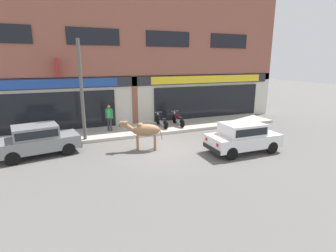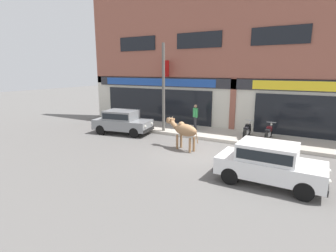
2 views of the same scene
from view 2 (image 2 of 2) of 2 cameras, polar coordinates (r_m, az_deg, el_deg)
ground_plane at (r=12.79m, az=7.21°, el=-5.79°), size 90.00×90.00×0.00m
sidewalk at (r=16.08m, az=12.21°, el=-1.92°), size 19.00×2.89×0.18m
shop_building at (r=17.27m, az=14.66°, el=14.08°), size 23.00×1.40×9.65m
cow at (r=12.95m, az=3.52°, el=-0.88°), size 2.08×0.98×1.61m
car_0 at (r=9.76m, az=21.06°, el=-7.23°), size 3.65×1.69×1.46m
car_1 at (r=16.52m, az=-9.95°, el=1.13°), size 3.78×2.17×1.46m
motorcycle_0 at (r=15.51m, az=16.84°, el=-0.87°), size 0.52×1.81×0.88m
motorcycle_1 at (r=15.27m, az=21.05°, el=-1.36°), size 0.52×1.81×0.88m
pedestrian at (r=16.66m, az=5.98°, el=2.56°), size 0.38×0.37×1.60m
utility_pole at (r=16.06m, az=-0.99°, el=8.24°), size 0.18×0.18×5.30m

